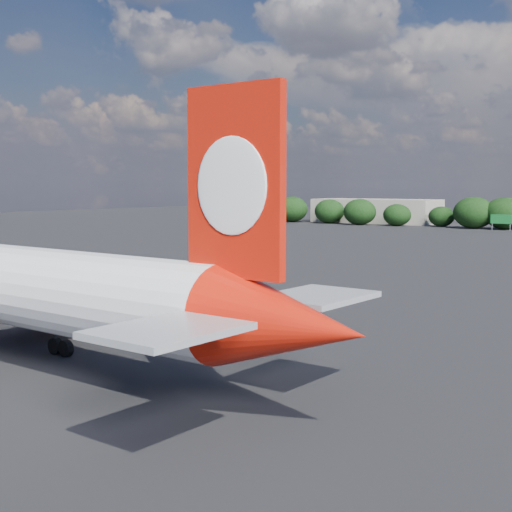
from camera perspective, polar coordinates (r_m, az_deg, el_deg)
The scene contains 4 objects.
ground at distance 98.20m, azimuth 9.00°, elevation -1.85°, with size 500.00×500.00×0.00m, color black.
qantas_airliner at distance 53.99m, azimuth -19.00°, elevation -2.37°, with size 55.22×52.42×18.06m.
terminal_building at distance 244.65m, azimuth 9.57°, elevation 3.57°, with size 42.00×16.00×8.00m.
highway_sign at distance 212.29m, azimuth 19.03°, elevation 2.79°, with size 6.00×0.30×4.50m.
Camera 1 is at (44.24, -26.73, 12.79)m, focal length 50.00 mm.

